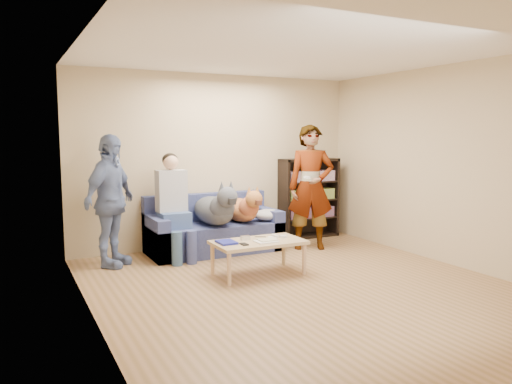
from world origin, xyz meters
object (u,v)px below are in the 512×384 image
camera_silver (245,238)px  dog_gray (216,209)px  person_standing_right (311,187)px  sofa (213,232)px  person_seated (174,202)px  dog_tan (243,208)px  person_standing_left (110,201)px  notebook_blue (226,242)px  coffee_table (258,245)px  bookshelf (309,196)px

camera_silver → dog_gray: 1.06m
person_standing_right → sofa: bearing=-175.4°
person_seated → dog_tan: bearing=-2.9°
person_standing_left → notebook_blue: person_standing_left is taller
notebook_blue → person_seated: size_ratio=0.18×
dog_gray → coffee_table: 1.19m
dog_gray → dog_tan: size_ratio=1.10×
notebook_blue → dog_tan: size_ratio=0.22×
person_standing_left → sofa: 1.60m
coffee_table → dog_gray: bearing=93.8°
dog_gray → person_standing_right: bearing=-10.2°
person_standing_right → bookshelf: person_standing_right is taller
camera_silver → dog_gray: (0.04, 1.03, 0.22)m
person_standing_right → person_standing_left: (-2.85, 0.31, -0.07)m
person_standing_left → dog_gray: 1.45m
dog_gray → sofa: bearing=78.5°
sofa → coffee_table: 1.40m
person_standing_left → dog_tan: (1.88, 0.02, -0.23)m
person_standing_left → person_seated: (0.86, 0.07, -0.08)m
person_standing_left → sofa: person_standing_left is taller
person_standing_left → dog_gray: person_standing_left is taller
person_standing_left → person_seated: 0.87m
camera_silver → person_seated: (-0.53, 1.16, 0.33)m
person_seated → dog_gray: bearing=-12.0°
notebook_blue → person_seated: bearing=101.6°
person_standing_left → person_seated: person_standing_left is taller
notebook_blue → camera_silver: 0.29m
person_standing_right → coffee_table: bearing=-121.2°
person_seated → coffee_table: size_ratio=1.34×
person_standing_left → sofa: size_ratio=0.90×
sofa → bookshelf: (1.80, 0.23, 0.40)m
person_standing_right → dog_gray: 1.46m
notebook_blue → sofa: size_ratio=0.14×
camera_silver → dog_tan: bearing=66.0°
camera_silver → bookshelf: (1.89, 1.52, 0.23)m
person_seated → dog_gray: size_ratio=1.15×
dog_tan → person_standing_left: bearing=-179.5°
camera_silver → dog_tan: dog_tan is taller
person_standing_right → dog_tan: 1.06m
sofa → person_seated: person_seated is taller
person_standing_right → notebook_blue: size_ratio=7.08×
notebook_blue → bookshelf: bookshelf is taller
sofa → dog_gray: (-0.05, -0.25, 0.38)m
dog_gray → coffee_table: size_ratio=1.16×
sofa → dog_tan: dog_tan is taller
person_standing_left → coffee_table: 1.99m
person_seated → coffee_table: person_seated is taller
person_standing_right → bookshelf: size_ratio=1.42×
dog_gray → coffee_table: (0.08, -1.15, -0.29)m
person_standing_left → bookshelf: 3.32m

